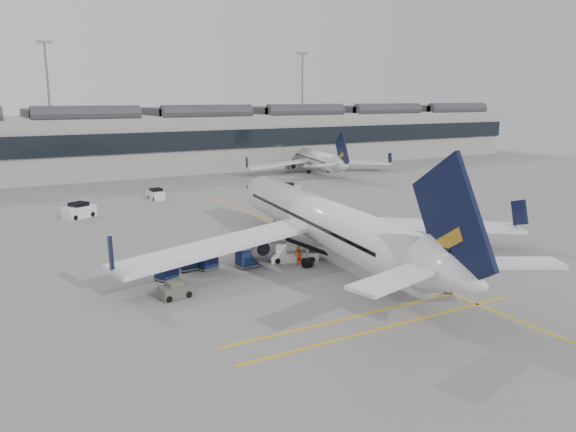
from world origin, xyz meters
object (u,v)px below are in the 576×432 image
airliner_main (326,223)px  belt_loader (292,254)px  pushback_tug (175,291)px  baggage_cart_a (247,256)px  ramp_agent_a (257,237)px  ramp_agent_b (298,255)px

airliner_main → belt_loader: (-3.01, 0.87, -2.73)m
belt_loader → pushback_tug: bearing=-140.4°
airliner_main → pushback_tug: bearing=-160.8°
baggage_cart_a → belt_loader: bearing=-3.5°
airliner_main → ramp_agent_a: (-3.46, 7.19, -2.44)m
ramp_agent_a → ramp_agent_b: 7.58m
baggage_cart_a → ramp_agent_b: (4.31, -1.49, -0.16)m
belt_loader → pushback_tug: belt_loader is taller
belt_loader → pushback_tug: (-12.39, -4.04, -0.07)m
belt_loader → ramp_agent_a: (-0.45, 6.32, 0.29)m
belt_loader → ramp_agent_a: bearing=115.6°
belt_loader → ramp_agent_a: 6.34m
ramp_agent_b → pushback_tug: bearing=12.5°
airliner_main → baggage_cart_a: 7.94m
baggage_cart_a → airliner_main: bearing=-8.8°
belt_loader → ramp_agent_a: belt_loader is taller
airliner_main → baggage_cart_a: size_ratio=23.55×
belt_loader → ramp_agent_b: bearing=-76.6°
airliner_main → pushback_tug: airliner_main is taller
ramp_agent_b → pushback_tug: ramp_agent_b is taller
ramp_agent_b → pushback_tug: size_ratio=0.68×
baggage_cart_a → ramp_agent_a: bearing=56.0°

